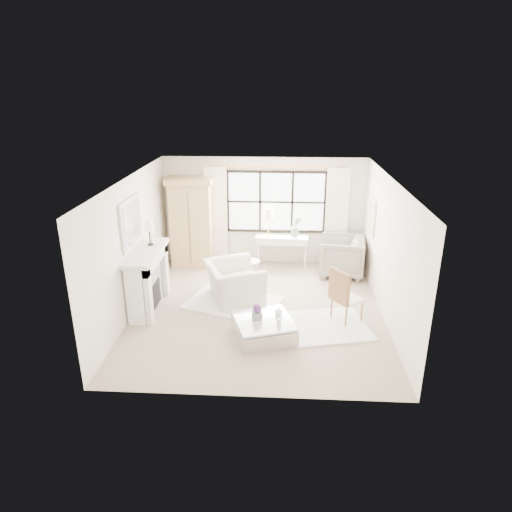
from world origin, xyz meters
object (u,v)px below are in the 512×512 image
(club_armchair, at_px, (234,282))
(coffee_table, at_px, (264,329))
(armoire, at_px, (192,222))
(console_table, at_px, (282,251))

(club_armchair, height_order, coffee_table, club_armchair)
(armoire, xyz_separation_m, console_table, (2.25, 0.03, -0.74))
(console_table, bearing_deg, coffee_table, -91.33)
(club_armchair, bearing_deg, coffee_table, -178.58)
(armoire, relative_size, club_armchair, 1.82)
(console_table, height_order, club_armchair, console_table)
(armoire, xyz_separation_m, coffee_table, (1.95, -3.51, -0.96))
(armoire, distance_m, club_armchair, 2.42)
(armoire, distance_m, coffee_table, 4.13)
(armoire, height_order, console_table, armoire)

